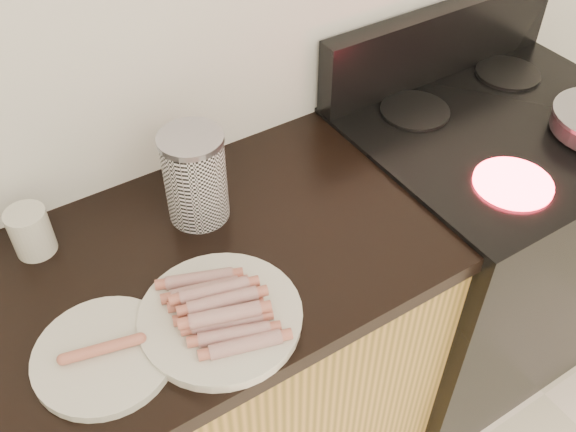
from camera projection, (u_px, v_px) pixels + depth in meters
wall_back at (151, 5)px, 1.26m from camera, size 4.00×0.04×2.60m
stove at (474, 247)px, 1.94m from camera, size 0.76×0.65×0.91m
stove_panel at (440, 42)px, 1.73m from camera, size 0.76×0.06×0.20m
burner_near_left at (513, 183)px, 1.46m from camera, size 0.18×0.18×0.01m
burner_far_left at (415, 111)px, 1.66m from camera, size 0.18×0.18×0.01m
burner_far_right at (508, 73)px, 1.80m from camera, size 0.18×0.18×0.01m
main_plate at (221, 319)px, 1.19m from camera, size 0.36×0.36×0.02m
side_plate at (104, 355)px, 1.13m from camera, size 0.33×0.33×0.02m
hotdog_pile at (220, 308)px, 1.17m from camera, size 0.13×0.25×0.05m
plain_sausages at (102, 349)px, 1.12m from camera, size 0.14×0.05×0.02m
canister at (195, 177)px, 1.34m from camera, size 0.14×0.14×0.21m
mug at (31, 232)px, 1.29m from camera, size 0.08×0.08×0.10m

